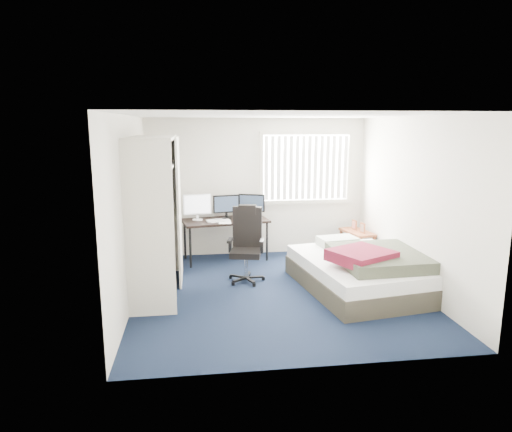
{
  "coord_description": "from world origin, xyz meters",
  "views": [
    {
      "loc": [
        -1.12,
        -6.16,
        2.38
      ],
      "look_at": [
        -0.25,
        0.4,
        1.05
      ],
      "focal_mm": 32.0,
      "sensor_mm": 36.0,
      "label": 1
    }
  ],
  "objects_px": {
    "office_chair": "(247,252)",
    "desk": "(225,218)",
    "bed": "(363,270)",
    "nightstand": "(357,234)"
  },
  "relations": [
    {
      "from": "office_chair",
      "to": "desk",
      "type": "bearing_deg",
      "value": 102.33
    },
    {
      "from": "desk",
      "to": "bed",
      "type": "height_order",
      "value": "desk"
    },
    {
      "from": "desk",
      "to": "nightstand",
      "type": "xyz_separation_m",
      "value": [
        2.37,
        -0.22,
        -0.33
      ]
    },
    {
      "from": "desk",
      "to": "bed",
      "type": "relative_size",
      "value": 0.68
    },
    {
      "from": "desk",
      "to": "bed",
      "type": "bearing_deg",
      "value": -43.68
    },
    {
      "from": "bed",
      "to": "nightstand",
      "type": "bearing_deg",
      "value": 73.02
    },
    {
      "from": "nightstand",
      "to": "bed",
      "type": "bearing_deg",
      "value": -106.98
    },
    {
      "from": "office_chair",
      "to": "nightstand",
      "type": "xyz_separation_m",
      "value": [
        2.12,
        0.92,
        -0.01
      ]
    },
    {
      "from": "desk",
      "to": "bed",
      "type": "xyz_separation_m",
      "value": [
        1.89,
        -1.8,
        -0.47
      ]
    },
    {
      "from": "office_chair",
      "to": "bed",
      "type": "xyz_separation_m",
      "value": [
        1.64,
        -0.65,
        -0.15
      ]
    }
  ]
}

